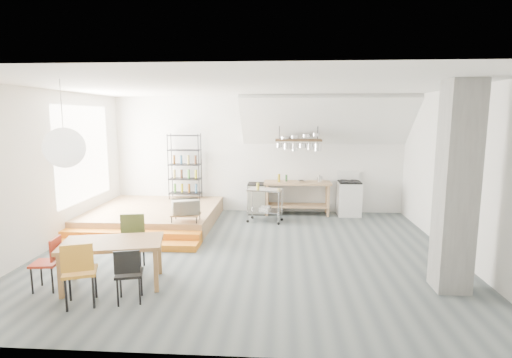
# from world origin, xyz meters

# --- Properties ---
(floor) EXTENTS (8.00, 8.00, 0.00)m
(floor) POSITION_xyz_m (0.00, 0.00, 0.00)
(floor) COLOR #4B5457
(floor) RESTS_ON ground
(wall_back) EXTENTS (8.00, 0.04, 3.20)m
(wall_back) POSITION_xyz_m (0.00, 3.50, 1.60)
(wall_back) COLOR silver
(wall_back) RESTS_ON ground
(wall_left) EXTENTS (0.04, 7.00, 3.20)m
(wall_left) POSITION_xyz_m (-4.00, 0.00, 1.60)
(wall_left) COLOR silver
(wall_left) RESTS_ON ground
(wall_right) EXTENTS (0.04, 7.00, 3.20)m
(wall_right) POSITION_xyz_m (4.00, 0.00, 1.60)
(wall_right) COLOR silver
(wall_right) RESTS_ON ground
(ceiling) EXTENTS (8.00, 7.00, 0.02)m
(ceiling) POSITION_xyz_m (0.00, 0.00, 3.20)
(ceiling) COLOR white
(ceiling) RESTS_ON wall_back
(slope_ceiling) EXTENTS (4.40, 1.44, 1.32)m
(slope_ceiling) POSITION_xyz_m (1.80, 2.90, 2.55)
(slope_ceiling) COLOR white
(slope_ceiling) RESTS_ON wall_back
(window_pane) EXTENTS (0.02, 2.50, 2.20)m
(window_pane) POSITION_xyz_m (-3.98, 1.50, 1.80)
(window_pane) COLOR white
(window_pane) RESTS_ON wall_left
(platform) EXTENTS (3.00, 3.00, 0.40)m
(platform) POSITION_xyz_m (-2.50, 2.00, 0.20)
(platform) COLOR #A27F51
(platform) RESTS_ON ground
(step_lower) EXTENTS (3.00, 0.35, 0.13)m
(step_lower) POSITION_xyz_m (-2.50, 0.05, 0.07)
(step_lower) COLOR orange
(step_lower) RESTS_ON ground
(step_upper) EXTENTS (3.00, 0.35, 0.27)m
(step_upper) POSITION_xyz_m (-2.50, 0.40, 0.13)
(step_upper) COLOR orange
(step_upper) RESTS_ON ground
(concrete_column) EXTENTS (0.50, 0.50, 3.20)m
(concrete_column) POSITION_xyz_m (3.30, -1.50, 1.60)
(concrete_column) COLOR slate
(concrete_column) RESTS_ON ground
(kitchen_counter) EXTENTS (1.80, 0.60, 0.91)m
(kitchen_counter) POSITION_xyz_m (1.10, 3.15, 0.63)
(kitchen_counter) COLOR #A27F51
(kitchen_counter) RESTS_ON ground
(stove) EXTENTS (0.60, 0.60, 1.18)m
(stove) POSITION_xyz_m (2.50, 3.16, 0.48)
(stove) COLOR white
(stove) RESTS_ON ground
(pot_rack) EXTENTS (1.20, 0.50, 1.43)m
(pot_rack) POSITION_xyz_m (1.13, 2.92, 1.98)
(pot_rack) COLOR #3A2817
(pot_rack) RESTS_ON ceiling
(wire_shelving) EXTENTS (0.88, 0.38, 1.80)m
(wire_shelving) POSITION_xyz_m (-2.00, 3.20, 1.33)
(wire_shelving) COLOR black
(wire_shelving) RESTS_ON platform
(microwave_shelf) EXTENTS (0.60, 0.40, 0.16)m
(microwave_shelf) POSITION_xyz_m (-1.40, 0.75, 0.55)
(microwave_shelf) COLOR #A27F51
(microwave_shelf) RESTS_ON platform
(paper_lantern) EXTENTS (0.60, 0.60, 0.60)m
(paper_lantern) POSITION_xyz_m (-2.55, -1.85, 2.20)
(paper_lantern) COLOR white
(paper_lantern) RESTS_ON ceiling
(dining_table) EXTENTS (1.68, 1.18, 0.72)m
(dining_table) POSITION_xyz_m (-1.97, -1.72, 0.64)
(dining_table) COLOR olive
(dining_table) RESTS_ON ground
(chair_mustard) EXTENTS (0.56, 0.56, 0.95)m
(chair_mustard) POSITION_xyz_m (-2.12, -2.47, 0.57)
(chair_mustard) COLOR #C58221
(chair_mustard) RESTS_ON ground
(chair_black) EXTENTS (0.46, 0.46, 0.82)m
(chair_black) POSITION_xyz_m (-1.49, -2.31, 0.49)
(chair_black) COLOR black
(chair_black) RESTS_ON ground
(chair_olive) EXTENTS (0.51, 0.51, 0.95)m
(chair_olive) POSITION_xyz_m (-1.94, -0.99, 0.57)
(chair_olive) COLOR #57642F
(chair_olive) RESTS_ON ground
(chair_red) EXTENTS (0.42, 0.42, 0.83)m
(chair_red) POSITION_xyz_m (-2.87, -1.93, 0.49)
(chair_red) COLOR #B02D19
(chair_red) RESTS_ON ground
(rolling_cart) EXTENTS (0.94, 0.64, 0.85)m
(rolling_cart) POSITION_xyz_m (0.26, 2.32, 0.55)
(rolling_cart) COLOR silver
(rolling_cart) RESTS_ON ground
(mini_fridge) EXTENTS (0.50, 0.50, 0.85)m
(mini_fridge) POSITION_xyz_m (0.00, 3.20, 0.42)
(mini_fridge) COLOR black
(mini_fridge) RESTS_ON ground
(microwave) EXTENTS (0.68, 0.57, 0.32)m
(microwave) POSITION_xyz_m (-1.40, 0.75, 0.72)
(microwave) COLOR beige
(microwave) RESTS_ON microwave_shelf
(bowl) EXTENTS (0.24, 0.24, 0.05)m
(bowl) POSITION_xyz_m (1.21, 3.10, 0.94)
(bowl) COLOR silver
(bowl) RESTS_ON kitchen_counter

